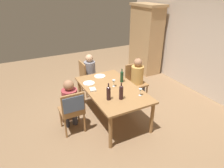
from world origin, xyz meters
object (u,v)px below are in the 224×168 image
(person_man_bearded, at_px, (138,77))
(wine_bottle_short_olive, at_px, (122,76))
(person_man_guest, at_px, (70,102))
(wine_bottle_tall_green, at_px, (121,92))
(dining_table, at_px, (112,91))
(person_woman_host, at_px, (91,71))
(wine_bottle_dark_red, at_px, (109,93))
(dinner_plate_guest_left, at_px, (100,76))
(chair_far_left, at_px, (135,80))
(dinner_plate_host, at_px, (89,83))
(wine_glass_near_left, at_px, (114,82))
(wine_glass_centre, at_px, (140,91))
(handbag, at_px, (68,116))
(armoire_cabinet, at_px, (146,39))
(chair_left_end, at_px, (87,76))
(chair_near, at_px, (73,108))

(person_man_bearded, xyz_separation_m, wine_bottle_short_olive, (0.20, -0.57, 0.22))
(person_man_guest, relative_size, wine_bottle_short_olive, 3.60)
(wine_bottle_tall_green, bearing_deg, dining_table, 174.04)
(person_woman_host, distance_m, wine_bottle_dark_red, 1.69)
(person_woman_host, distance_m, dinner_plate_guest_left, 0.61)
(chair_far_left, xyz_separation_m, dinner_plate_host, (0.05, -1.25, 0.21))
(person_man_guest, relative_size, dinner_plate_host, 4.35)
(wine_glass_near_left, relative_size, wine_glass_centre, 1.00)
(dining_table, distance_m, person_man_bearded, 0.98)
(handbag, bearing_deg, chair_far_left, 94.36)
(wine_bottle_tall_green, distance_m, wine_bottle_short_olive, 0.75)
(armoire_cabinet, relative_size, person_woman_host, 1.97)
(wine_bottle_short_olive, bearing_deg, chair_left_end, -158.84)
(person_man_guest, bearing_deg, wine_bottle_tall_green, -29.97)
(chair_near, xyz_separation_m, wine_glass_centre, (0.40, 1.26, 0.24))
(dining_table, bearing_deg, person_man_bearded, 112.51)
(wine_bottle_short_olive, bearing_deg, wine_glass_near_left, -66.52)
(chair_left_end, xyz_separation_m, chair_far_left, (0.78, 0.99, 0.00))
(chair_near, bearing_deg, chair_left_end, 59.62)
(chair_far_left, bearing_deg, armoire_cabinet, -132.36)
(person_man_guest, distance_m, dinner_plate_host, 0.70)
(wine_glass_centre, bearing_deg, dining_table, -146.10)
(chair_far_left, relative_size, chair_near, 1.00)
(chair_near, distance_m, dinner_plate_guest_left, 1.23)
(wine_glass_near_left, xyz_separation_m, dinner_plate_host, (-0.38, -0.42, -0.10))
(chair_left_end, distance_m, wine_bottle_short_olive, 1.22)
(wine_bottle_tall_green, bearing_deg, wine_bottle_dark_red, -112.50)
(chair_near, bearing_deg, person_woman_host, 56.29)
(chair_far_left, distance_m, person_woman_host, 1.18)
(person_woman_host, height_order, dinner_plate_host, person_woman_host)
(wine_glass_centre, bearing_deg, dinner_plate_guest_left, -164.60)
(person_man_bearded, bearing_deg, handbag, 0.79)
(chair_far_left, relative_size, person_man_guest, 0.83)
(person_woman_host, xyz_separation_m, person_man_bearded, (0.90, 0.88, 0.01))
(person_woman_host, bearing_deg, chair_near, -33.71)
(chair_left_end, relative_size, wine_bottle_short_olive, 2.97)
(person_man_bearded, relative_size, dinner_plate_guest_left, 4.33)
(person_man_bearded, relative_size, wine_bottle_short_olive, 3.63)
(chair_far_left, height_order, handbag, chair_far_left)
(chair_left_end, relative_size, person_man_guest, 0.83)
(handbag, bearing_deg, chair_near, 0.00)
(wine_glass_centre, height_order, dinner_plate_guest_left, wine_glass_centre)
(wine_glass_centre, bearing_deg, person_man_bearded, 148.29)
(dining_table, relative_size, person_man_guest, 1.60)
(person_man_guest, height_order, wine_bottle_tall_green, person_man_guest)
(handbag, bearing_deg, wine_glass_near_left, 73.74)
(armoire_cabinet, bearing_deg, chair_near, -56.38)
(wine_bottle_tall_green, xyz_separation_m, dinner_plate_host, (-0.91, -0.30, -0.14))
(chair_left_end, height_order, wine_bottle_dark_red, wine_bottle_dark_red)
(chair_near, distance_m, person_man_guest, 0.16)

